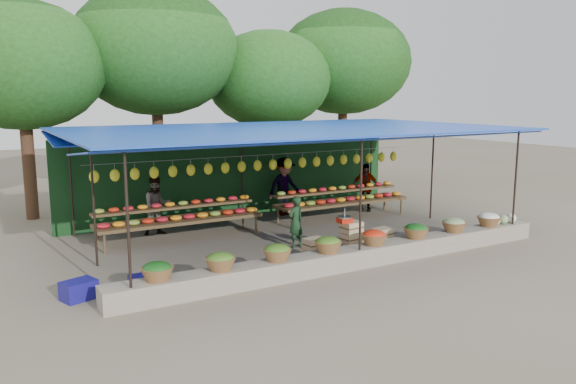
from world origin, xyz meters
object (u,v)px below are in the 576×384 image
blue_crate_back (79,290)px  crate_counter (350,241)px  weighing_scale (344,219)px  vendor_seated (296,222)px  blue_crate_front (143,282)px

blue_crate_back → crate_counter: bearing=-19.7°
weighing_scale → blue_crate_back: (-5.74, 0.07, -0.68)m
crate_counter → vendor_seated: size_ratio=1.91×
crate_counter → blue_crate_back: bearing=179.3°
blue_crate_front → blue_crate_back: blue_crate_back is taller
blue_crate_front → weighing_scale: bearing=-4.5°
crate_counter → vendor_seated: bearing=123.2°
crate_counter → weighing_scale: size_ratio=7.22×
weighing_scale → vendor_seated: 1.33m
blue_crate_back → blue_crate_front: bearing=-22.9°
vendor_seated → weighing_scale: bearing=102.0°
vendor_seated → blue_crate_front: bearing=1.6°
vendor_seated → blue_crate_back: 5.29m
vendor_seated → crate_counter: bearing=108.4°
vendor_seated → blue_crate_back: size_ratio=2.18×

